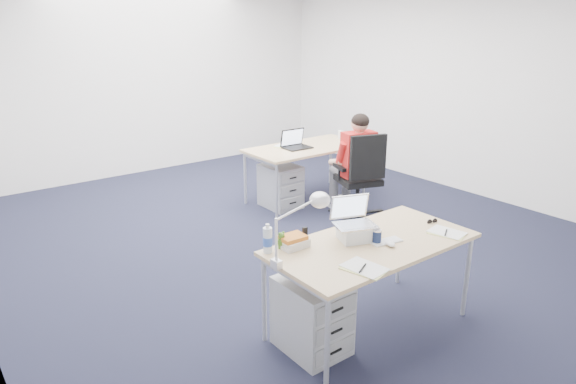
{
  "coord_description": "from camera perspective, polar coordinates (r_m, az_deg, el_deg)",
  "views": [
    {
      "loc": [
        -3.23,
        -4.23,
        2.3
      ],
      "look_at": [
        -0.59,
        -0.78,
        0.85
      ],
      "focal_mm": 32.0,
      "sensor_mm": 36.0,
      "label": 1
    }
  ],
  "objects": [
    {
      "name": "dark_laptop",
      "position": [
        6.66,
        1.07,
        5.94
      ],
      "size": [
        0.36,
        0.35,
        0.25
      ],
      "primitive_type": null,
      "rotation": [
        0.0,
        0.0,
        -0.04
      ],
      "color": "black",
      "rests_on": "desk_far"
    },
    {
      "name": "water_bottle",
      "position": [
        3.65,
        -2.27,
        -5.16
      ],
      "size": [
        0.07,
        0.07,
        0.22
      ],
      "primitive_type": "cylinder",
      "rotation": [
        0.0,
        0.0,
        0.06
      ],
      "color": "silver",
      "rests_on": "desk_near"
    },
    {
      "name": "office_chair",
      "position": [
        6.27,
        7.87,
        -0.27
      ],
      "size": [
        0.87,
        0.87,
        1.08
      ],
      "rotation": [
        0.0,
        0.0,
        -0.34
      ],
      "color": "black",
      "rests_on": "ground"
    },
    {
      "name": "room",
      "position": [
        5.36,
        -0.07,
        12.16
      ],
      "size": [
        6.02,
        7.02,
        2.8
      ],
      "color": "white",
      "rests_on": "ground"
    },
    {
      "name": "far_papers",
      "position": [
        6.77,
        -0.08,
        5.08
      ],
      "size": [
        0.34,
        0.38,
        0.01
      ],
      "primitive_type": "cube",
      "rotation": [
        0.0,
        0.0,
        0.49
      ],
      "color": "white",
      "rests_on": "desk_far"
    },
    {
      "name": "drawer_pedestal_near",
      "position": [
        3.82,
        2.68,
        -13.55
      ],
      "size": [
        0.4,
        0.5,
        0.55
      ],
      "primitive_type": "cube",
      "color": "#B0B3B6",
      "rests_on": "ground"
    },
    {
      "name": "floor",
      "position": [
        5.8,
        -0.06,
        -4.91
      ],
      "size": [
        7.0,
        7.0,
        0.0
      ],
      "primitive_type": "plane",
      "color": "black",
      "rests_on": "ground"
    },
    {
      "name": "desk_lamp",
      "position": [
        3.46,
        0.61,
        -4.19
      ],
      "size": [
        0.43,
        0.19,
        0.48
      ],
      "primitive_type": null,
      "rotation": [
        0.0,
        0.0,
        0.09
      ],
      "color": "silver",
      "rests_on": "desk_near"
    },
    {
      "name": "desk_near",
      "position": [
        3.93,
        9.33,
        -6.14
      ],
      "size": [
        1.6,
        0.8,
        0.73
      ],
      "color": "tan",
      "rests_on": "ground"
    },
    {
      "name": "papers_left",
      "position": [
        3.49,
        8.49,
        -8.42
      ],
      "size": [
        0.25,
        0.32,
        0.01
      ],
      "primitive_type": "cube",
      "rotation": [
        0.0,
        0.0,
        0.18
      ],
      "color": "#DAE082",
      "rests_on": "desk_near"
    },
    {
      "name": "bear_figurine",
      "position": [
        3.73,
        -0.73,
        -5.36
      ],
      "size": [
        0.08,
        0.06,
        0.13
      ],
      "primitive_type": null,
      "rotation": [
        0.0,
        0.0,
        0.13
      ],
      "color": "#2F651B",
      "rests_on": "desk_near"
    },
    {
      "name": "wireless_keyboard",
      "position": [
        3.92,
        10.85,
        -5.4
      ],
      "size": [
        0.26,
        0.14,
        0.01
      ],
      "primitive_type": "cube",
      "rotation": [
        0.0,
        0.0,
        -0.19
      ],
      "color": "white",
      "rests_on": "desk_near"
    },
    {
      "name": "drawer_pedestal_far",
      "position": [
        6.63,
        -0.84,
        0.66
      ],
      "size": [
        0.4,
        0.5,
        0.55
      ],
      "primitive_type": "cube",
      "color": "#B0B3B6",
      "rests_on": "ground"
    },
    {
      "name": "papers_right",
      "position": [
        4.19,
        17.27,
        -4.37
      ],
      "size": [
        0.24,
        0.3,
        0.01
      ],
      "primitive_type": "cube",
      "rotation": [
        0.0,
        0.0,
        0.24
      ],
      "color": "#DAE082",
      "rests_on": "desk_near"
    },
    {
      "name": "headphones",
      "position": [
        3.97,
        7.15,
        -4.75
      ],
      "size": [
        0.25,
        0.22,
        0.03
      ],
      "primitive_type": null,
      "rotation": [
        0.0,
        0.0,
        -0.29
      ],
      "color": "black",
      "rests_on": "desk_near"
    },
    {
      "name": "desk_far",
      "position": [
        6.8,
        2.09,
        4.69
      ],
      "size": [
        1.6,
        0.8,
        0.73
      ],
      "color": "tan",
      "rests_on": "ground"
    },
    {
      "name": "book_stack",
      "position": [
        3.76,
        0.61,
        -5.5
      ],
      "size": [
        0.22,
        0.18,
        0.09
      ],
      "primitive_type": "cube",
      "rotation": [
        0.0,
        0.0,
        0.17
      ],
      "color": "silver",
      "rests_on": "desk_near"
    },
    {
      "name": "silver_laptop",
      "position": [
        3.87,
        7.51,
        -3.1
      ],
      "size": [
        0.37,
        0.33,
        0.32
      ],
      "primitive_type": null,
      "rotation": [
        0.0,
        0.0,
        -0.36
      ],
      "color": "silver",
      "rests_on": "desk_near"
    },
    {
      "name": "seated_person",
      "position": [
        6.32,
        7.12,
        3.09
      ],
      "size": [
        0.48,
        0.74,
        1.27
      ],
      "rotation": [
        0.0,
        0.0,
        -0.23
      ],
      "color": "red",
      "rests_on": "ground"
    },
    {
      "name": "sunglasses",
      "position": [
        4.37,
        15.73,
        -3.17
      ],
      "size": [
        0.11,
        0.07,
        0.02
      ],
      "primitive_type": null,
      "rotation": [
        0.0,
        0.0,
        -0.24
      ],
      "color": "black",
      "rests_on": "desk_near"
    },
    {
      "name": "cordless_phone",
      "position": [
        3.81,
        1.89,
        -4.84
      ],
      "size": [
        0.04,
        0.03,
        0.13
      ],
      "primitive_type": "cube",
      "rotation": [
        0.0,
        0.0,
        -0.12
      ],
      "color": "black",
      "rests_on": "desk_near"
    },
    {
      "name": "can_koozie",
      "position": [
        3.87,
        9.85,
        -4.9
      ],
      "size": [
        0.07,
        0.07,
        0.11
      ],
      "primitive_type": "cylinder",
      "rotation": [
        0.0,
        0.0,
        0.14
      ],
      "color": "#162245",
      "rests_on": "desk_near"
    },
    {
      "name": "far_cup",
      "position": [
        7.31,
        5.87,
        6.38
      ],
      "size": [
        0.1,
        0.1,
        0.11
      ],
      "primitive_type": "cylinder",
      "rotation": [
        0.0,
        0.0,
        0.39
      ],
      "color": "white",
      "rests_on": "desk_far"
    },
    {
      "name": "computer_mouse",
      "position": [
        3.86,
        11.31,
        -5.67
      ],
      "size": [
        0.09,
        0.11,
        0.03
      ],
      "primitive_type": "ellipsoid",
      "rotation": [
        0.0,
        0.0,
        -0.34
      ],
      "color": "white",
      "rests_on": "desk_near"
    }
  ]
}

